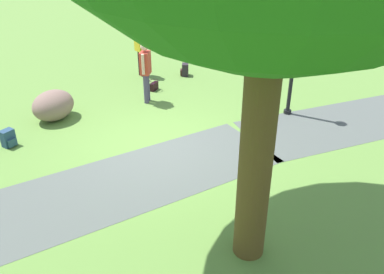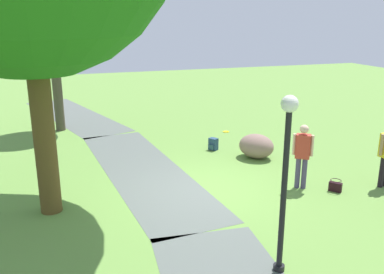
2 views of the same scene
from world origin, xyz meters
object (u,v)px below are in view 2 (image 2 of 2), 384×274
(lamp_post, at_px, (286,166))
(woman_with_handbag, at_px, (303,152))
(lawn_boulder, at_px, (256,146))
(backpack_by_boulder, at_px, (213,144))
(frisbee_on_grass, at_px, (226,132))
(young_tree_near_path, at_px, (52,31))
(handbag_on_grass, at_px, (335,186))

(lamp_post, distance_m, woman_with_handbag, 3.99)
(lawn_boulder, xyz_separation_m, backpack_by_boulder, (1.18, 0.99, -0.19))
(lamp_post, bearing_deg, frisbee_on_grass, -17.28)
(young_tree_near_path, bearing_deg, frisbee_on_grass, -111.11)
(lawn_boulder, distance_m, handbag_on_grass, 3.11)
(handbag_on_grass, distance_m, frisbee_on_grass, 6.13)
(young_tree_near_path, relative_size, frisbee_on_grass, 21.26)
(lawn_boulder, bearing_deg, young_tree_near_path, 46.54)
(backpack_by_boulder, xyz_separation_m, frisbee_on_grass, (1.92, -1.29, -0.18))
(young_tree_near_path, bearing_deg, lamp_post, -163.16)
(backpack_by_boulder, bearing_deg, handbag_on_grass, -158.07)
(woman_with_handbag, height_order, frisbee_on_grass, woman_with_handbag)
(lawn_boulder, bearing_deg, lamp_post, 156.76)
(young_tree_near_path, height_order, lamp_post, young_tree_near_path)
(lamp_post, distance_m, backpack_by_boulder, 7.12)
(young_tree_near_path, height_order, handbag_on_grass, young_tree_near_path)
(young_tree_near_path, xyz_separation_m, handbag_on_grass, (-8.44, -6.43, -3.64))
(lamp_post, height_order, handbag_on_grass, lamp_post)
(young_tree_near_path, xyz_separation_m, frisbee_on_grass, (-2.33, -6.03, -3.77))
(handbag_on_grass, xyz_separation_m, frisbee_on_grass, (6.12, 0.40, -0.13))
(young_tree_near_path, distance_m, lamp_post, 11.64)
(lawn_boulder, relative_size, frisbee_on_grass, 6.03)
(handbag_on_grass, height_order, frisbee_on_grass, handbag_on_grass)
(lawn_boulder, distance_m, woman_with_handbag, 2.60)
(young_tree_near_path, xyz_separation_m, backpack_by_boulder, (-4.25, -4.74, -3.59))
(lawn_boulder, xyz_separation_m, woman_with_handbag, (-2.53, 0.01, 0.60))
(lawn_boulder, height_order, backpack_by_boulder, lawn_boulder)
(frisbee_on_grass, bearing_deg, lawn_boulder, 174.40)
(woman_with_handbag, height_order, backpack_by_boulder, woman_with_handbag)
(woman_with_handbag, bearing_deg, lamp_post, 142.05)
(lamp_post, relative_size, lawn_boulder, 2.17)
(lamp_post, bearing_deg, handbag_on_grass, -50.41)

